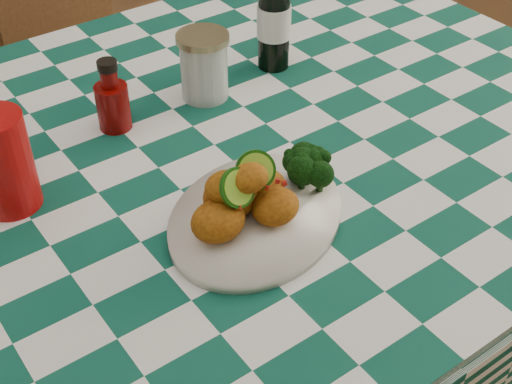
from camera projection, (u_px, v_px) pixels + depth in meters
dining_table at (177, 333)px, 1.34m from camera, size 1.66×1.06×0.79m
plate at (256, 218)px, 0.99m from camera, size 0.35×0.32×0.02m
fried_chicken_pile at (246, 192)px, 0.95m from camera, size 0.14×0.10×0.09m
broccoli_side at (299, 172)px, 1.01m from camera, size 0.07×0.07×0.05m
red_tumbler at (2, 162)px, 0.98m from camera, size 0.10×0.10×0.15m
ketchup_bottle at (112, 95)px, 1.14m from camera, size 0.06×0.06×0.12m
mason_jar at (204, 66)px, 1.22m from camera, size 0.11×0.11×0.12m
beer_bottle at (274, 11)px, 1.27m from camera, size 0.07×0.07×0.22m
wooden_chair_right at (117, 112)px, 1.90m from camera, size 0.49×0.50×0.82m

